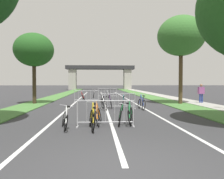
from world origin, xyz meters
TOP-DOWN VIEW (x-y plane):
  - ground_plane at (0.00, 0.00)m, footprint 300.00×300.00m
  - grass_verge_left at (-5.77, 26.17)m, footprint 2.15×63.97m
  - grass_verge_right at (5.77, 26.17)m, footprint 2.15×63.97m
  - sidewalk_path_right at (7.76, 26.17)m, footprint 1.83×63.97m
  - lane_stripe_center at (0.00, 18.50)m, footprint 0.14×37.01m
  - lane_stripe_right_lane at (2.58, 18.50)m, footprint 0.14×37.01m
  - lane_stripe_left_lane at (-2.58, 18.50)m, footprint 0.14×37.01m
  - overpass_bridge at (0.00, 52.87)m, footprint 17.58×3.16m
  - tree_left_oak_near at (-5.79, 14.02)m, footprint 3.21×3.21m
  - tree_right_pine_far at (6.17, 13.12)m, footprint 3.80×3.80m
  - crowd_barrier_nearest at (-0.26, 4.31)m, footprint 2.29×0.45m
  - crowd_barrier_second at (0.80, 10.23)m, footprint 2.29×0.47m
  - crowd_barrier_third at (-1.62, 16.15)m, footprint 2.30×0.52m
  - crowd_barrier_fourth at (0.57, 22.06)m, footprint 2.30×0.50m
  - bicycle_green_0 at (0.38, 4.84)m, footprint 0.44×1.74m
  - bicycle_silver_1 at (0.60, 21.62)m, footprint 0.54×1.68m
  - bicycle_teal_2 at (1.07, 9.87)m, footprint 0.56×1.62m
  - bicycle_yellow_3 at (-0.78, 3.83)m, footprint 0.48×1.76m
  - bicycle_white_4 at (-1.80, 3.97)m, footprint 0.52×1.60m
  - bicycle_blue_5 at (2.31, 9.88)m, footprint 0.51×1.68m
  - bicycle_black_6 at (-0.20, 9.86)m, footprint 0.48×1.69m
  - bicycle_purple_7 at (0.33, 10.70)m, footprint 0.55×1.63m
  - bicycle_red_8 at (-1.98, 16.72)m, footprint 0.66×1.57m
  - bicycle_orange_9 at (-0.55, 4.67)m, footprint 0.49×1.63m
  - bicycle_green_10 at (0.83, 4.86)m, footprint 0.57×1.74m
  - bicycle_silver_11 at (-1.05, 21.65)m, footprint 0.53×1.72m
  - pedestrian_with_backpack at (8.11, 13.55)m, footprint 0.60×0.29m

SIDE VIEW (x-z plane):
  - ground_plane at x=0.00m, z-range 0.00..0.00m
  - lane_stripe_center at x=0.00m, z-range 0.00..0.01m
  - lane_stripe_right_lane at x=2.58m, z-range 0.00..0.01m
  - lane_stripe_left_lane at x=-2.58m, z-range 0.00..0.01m
  - grass_verge_left at x=-5.77m, z-range 0.00..0.05m
  - grass_verge_right at x=5.77m, z-range 0.00..0.05m
  - sidewalk_path_right at x=7.76m, z-range 0.00..0.08m
  - bicycle_silver_1 at x=0.60m, z-range -0.10..0.79m
  - bicycle_red_8 at x=-1.98m, z-range -0.12..0.82m
  - bicycle_white_4 at x=-1.80m, z-range -0.10..0.80m
  - bicycle_teal_2 at x=1.07m, z-range -0.13..0.84m
  - bicycle_green_0 at x=0.38m, z-range -0.11..0.84m
  - bicycle_green_10 at x=0.83m, z-range -0.12..0.85m
  - bicycle_purple_7 at x=0.33m, z-range -0.13..0.86m
  - bicycle_blue_5 at x=2.31m, z-range -0.13..0.87m
  - bicycle_silver_11 at x=-1.05m, z-range -0.10..0.85m
  - bicycle_orange_9 at x=-0.55m, z-range -0.13..0.87m
  - bicycle_yellow_3 at x=-0.78m, z-range -0.13..0.88m
  - bicycle_black_6 at x=-0.20m, z-range -0.12..0.89m
  - crowd_barrier_nearest at x=-0.26m, z-range -0.01..1.04m
  - crowd_barrier_second at x=0.80m, z-range -0.01..1.04m
  - crowd_barrier_third at x=-1.62m, z-range -0.01..1.04m
  - crowd_barrier_fourth at x=0.57m, z-range -0.01..1.04m
  - pedestrian_with_backpack at x=8.11m, z-range 0.18..1.83m
  - overpass_bridge at x=0.00m, z-range 1.15..7.32m
  - tree_left_oak_near at x=-5.79m, z-range 1.51..7.32m
  - tree_right_pine_far at x=6.17m, z-range 1.94..9.10m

